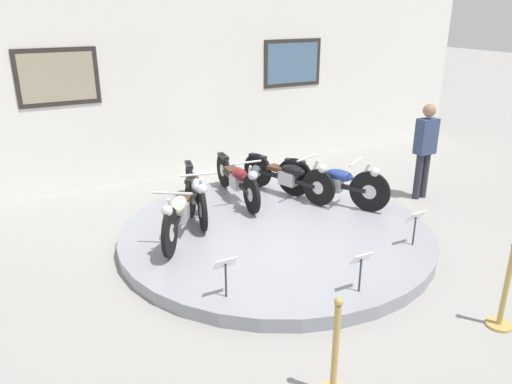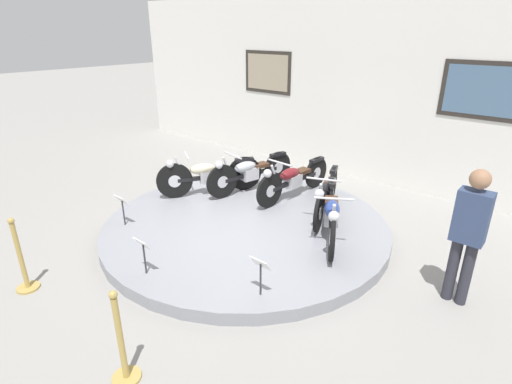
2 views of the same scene
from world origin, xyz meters
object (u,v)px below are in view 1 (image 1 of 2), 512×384
at_px(info_placard_front_left, 226,268).
at_px(stanchion_post_right_of_entry, 504,299).
at_px(info_placard_front_centre, 361,263).
at_px(visitor_standing, 425,146).
at_px(motorcycle_silver, 196,191).
at_px(motorcycle_black, 289,175).
at_px(motorcycle_blue, 333,181).
at_px(motorcycle_maroon, 237,179).
at_px(info_placard_front_right, 415,221).
at_px(stanchion_post_left_of_entry, 334,363).
at_px(motorcycle_cream, 180,210).

height_order(info_placard_front_left, stanchion_post_right_of_entry, stanchion_post_right_of_entry).
bearing_deg(info_placard_front_centre, visitor_standing, 35.36).
distance_m(motorcycle_silver, motorcycle_black, 1.71).
relative_size(motorcycle_blue, info_placard_front_centre, 3.44).
bearing_deg(visitor_standing, motorcycle_silver, 169.03).
distance_m(motorcycle_black, motorcycle_blue, 0.80).
relative_size(motorcycle_maroon, info_placard_front_centre, 3.85).
height_order(motorcycle_blue, visitor_standing, visitor_standing).
bearing_deg(info_placard_front_right, info_placard_front_centre, -156.78).
xyz_separation_m(motorcycle_blue, stanchion_post_left_of_entry, (-2.45, -3.46, -0.24)).
bearing_deg(motorcycle_cream, motorcycle_maroon, 33.97).
bearing_deg(motorcycle_blue, motorcycle_cream, 179.99).
distance_m(info_placard_front_right, stanchion_post_right_of_entry, 1.71).
xyz_separation_m(motorcycle_black, info_placard_front_centre, (-0.86, -3.04, -0.01)).
bearing_deg(motorcycle_silver, motorcycle_cream, -126.68).
bearing_deg(motorcycle_blue, motorcycle_black, 126.26).
bearing_deg(stanchion_post_right_of_entry, motorcycle_black, 93.66).
bearing_deg(info_placard_front_left, motorcycle_maroon, 62.05).
bearing_deg(stanchion_post_right_of_entry, info_placard_front_centre, 136.73).
distance_m(info_placard_front_left, stanchion_post_right_of_entry, 3.05).
bearing_deg(motorcycle_blue, info_placard_front_right, -86.86).
distance_m(motorcycle_maroon, info_placard_front_left, 3.04).
height_order(info_placard_front_left, visitor_standing, visitor_standing).
relative_size(motorcycle_maroon, info_placard_front_right, 3.85).
relative_size(motorcycle_black, visitor_standing, 1.08).
xyz_separation_m(motorcycle_black, info_placard_front_left, (-2.29, -2.43, -0.01)).
bearing_deg(motorcycle_blue, motorcycle_maroon, 146.14).
bearing_deg(motorcycle_silver, motorcycle_black, 0.00).
xyz_separation_m(motorcycle_silver, stanchion_post_right_of_entry, (1.97, -4.10, -0.22)).
relative_size(motorcycle_silver, stanchion_post_left_of_entry, 1.91).
xyz_separation_m(info_placard_front_right, visitor_standing, (1.76, 1.65, 0.43)).
bearing_deg(motorcycle_black, motorcycle_cream, -163.64).
bearing_deg(info_placard_front_left, stanchion_post_right_of_entry, -33.20).
height_order(motorcycle_cream, motorcycle_silver, motorcycle_cream).
distance_m(visitor_standing, stanchion_post_left_of_entry, 5.47).
bearing_deg(motorcycle_silver, info_placard_front_left, -103.32).
xyz_separation_m(info_placard_front_centre, stanchion_post_right_of_entry, (1.12, -1.05, -0.20)).
height_order(motorcycle_black, info_placard_front_right, motorcycle_black).
height_order(motorcycle_maroon, motorcycle_blue, motorcycle_blue).
bearing_deg(motorcycle_blue, motorcycle_silver, 163.58).
height_order(motorcycle_black, info_placard_front_centre, motorcycle_black).
bearing_deg(motorcycle_cream, info_placard_front_left, -93.11).
bearing_deg(visitor_standing, info_placard_front_centre, -144.64).
relative_size(info_placard_front_left, info_placard_front_right, 1.00).
bearing_deg(info_placard_front_left, motorcycle_black, 46.77).
xyz_separation_m(info_placard_front_left, info_placard_front_centre, (1.43, -0.61, 0.00)).
relative_size(motorcycle_silver, motorcycle_black, 1.05).
height_order(motorcycle_cream, motorcycle_maroon, motorcycle_cream).
bearing_deg(motorcycle_maroon, motorcycle_cream, -146.03).
bearing_deg(stanchion_post_right_of_entry, motorcycle_maroon, 104.49).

